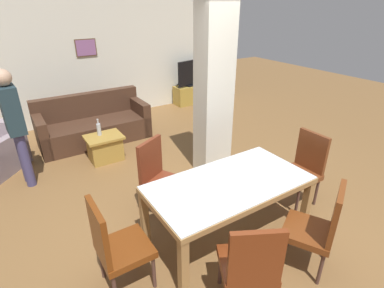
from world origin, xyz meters
name	(u,v)px	position (x,y,z in m)	size (l,w,h in m)	color
ground_plane	(226,234)	(0.00, 0.00, 0.00)	(18.00, 18.00, 0.00)	brown
back_wall	(94,59)	(0.00, 4.76, 1.35)	(7.20, 0.09, 2.70)	silver
divider_pillar	(214,88)	(0.78, 1.36, 1.35)	(0.50, 0.36, 2.70)	silver
dining_table	(229,193)	(0.00, 0.00, 0.60)	(1.78, 0.93, 0.74)	#9B7241
dining_chair_head_right	(303,167)	(1.27, 0.00, 0.53)	(0.46, 0.46, 0.99)	brown
dining_chair_near_right	(318,226)	(0.44, -0.84, 0.53)	(0.62, 0.62, 0.99)	#653013
dining_chair_far_left	(159,175)	(-0.44, 0.83, 0.53)	(0.62, 0.62, 0.99)	maroon
dining_chair_head_left	(115,244)	(-1.31, 0.00, 0.53)	(0.46, 0.46, 0.99)	#662E0E
dining_chair_near_left	(250,264)	(-0.44, -0.83, 0.53)	(0.62, 0.62, 0.99)	#662910
sofa	(94,126)	(-0.51, 3.51, 0.30)	(2.03, 0.86, 0.89)	#432A1C
coffee_table	(105,148)	(-0.59, 2.59, 0.23)	(0.60, 0.48, 0.45)	olive
bottle	(99,129)	(-0.63, 2.67, 0.56)	(0.07, 0.07, 0.29)	#B2B7BC
tv_stand	(192,94)	(2.40, 4.48, 0.24)	(0.96, 0.40, 0.48)	#A48535
tv_screen	(192,73)	(2.40, 4.48, 0.80)	(0.94, 0.28, 0.66)	black
standing_person	(14,122)	(-1.80, 2.50, 1.00)	(0.25, 0.40, 1.72)	#3E3A62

